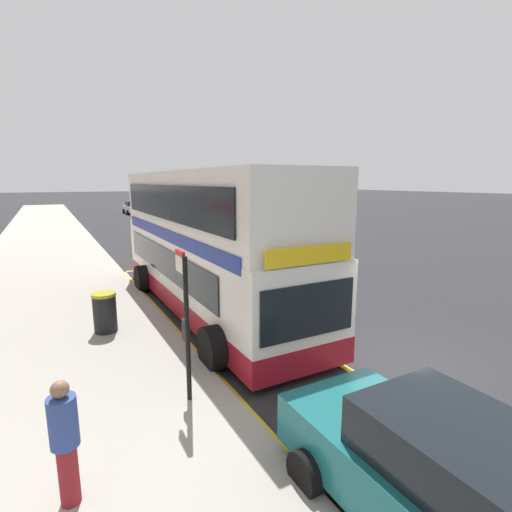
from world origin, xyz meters
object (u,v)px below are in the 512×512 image
at_px(double_decker_bus, 206,247).
at_px(litter_bin, 105,312).
at_px(bus_stop_sign, 185,315).
at_px(parked_car_teal_across, 444,482).
at_px(pedestrian_waiting_near_sign, 65,438).
at_px(parked_car_white_distant, 133,208).

distance_m(double_decker_bus, litter_bin, 3.62).
relative_size(double_decker_bus, litter_bin, 10.37).
bearing_deg(bus_stop_sign, litter_bin, 102.18).
xyz_separation_m(parked_car_teal_across, pedestrian_waiting_near_sign, (-3.69, 2.49, 0.24)).
bearing_deg(parked_car_teal_across, pedestrian_waiting_near_sign, 144.22).
height_order(double_decker_bus, bus_stop_sign, double_decker_bus).
height_order(parked_car_teal_across, pedestrian_waiting_near_sign, pedestrian_waiting_near_sign).
distance_m(double_decker_bus, parked_car_teal_across, 9.21).
height_order(double_decker_bus, parked_car_white_distant, double_decker_bus).
xyz_separation_m(double_decker_bus, parked_car_teal_across, (-0.73, -9.09, -1.27)).
distance_m(parked_car_white_distant, litter_bin, 41.11).
xyz_separation_m(parked_car_white_distant, pedestrian_waiting_near_sign, (-9.86, -45.92, 0.24)).
height_order(pedestrian_waiting_near_sign, litter_bin, pedestrian_waiting_near_sign).
xyz_separation_m(bus_stop_sign, parked_car_teal_across, (1.61, -4.10, -0.96)).
relative_size(double_decker_bus, bus_stop_sign, 4.01).
distance_m(pedestrian_waiting_near_sign, litter_bin, 5.88).
xyz_separation_m(double_decker_bus, pedestrian_waiting_near_sign, (-4.42, -6.59, -1.03)).
bearing_deg(bus_stop_sign, parked_car_white_distant, 80.04).
xyz_separation_m(double_decker_bus, parked_car_white_distant, (5.44, 39.33, -1.27)).
distance_m(double_decker_bus, parked_car_white_distant, 39.72).
relative_size(double_decker_bus, pedestrian_waiting_near_sign, 6.67).
height_order(parked_car_white_distant, litter_bin, parked_car_white_distant).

